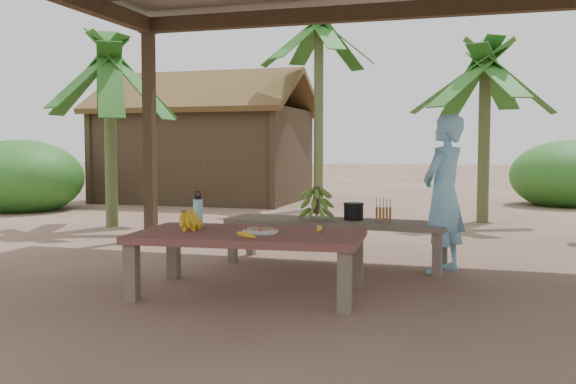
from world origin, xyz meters
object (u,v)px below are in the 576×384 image
(plate, at_px, (260,231))
(water_flask, at_px, (198,212))
(ripe_banana_bunch, at_px, (184,219))
(bench, at_px, (336,226))
(cooking_pot, at_px, (354,212))
(work_table, at_px, (249,240))
(woman, at_px, (444,194))

(plate, relative_size, water_flask, 0.93)
(ripe_banana_bunch, xyz_separation_m, plate, (0.68, -0.04, -0.07))
(bench, height_order, cooking_pot, cooking_pot)
(water_flask, bearing_deg, ripe_banana_bunch, -95.87)
(work_table, height_order, ripe_banana_bunch, ripe_banana_bunch)
(ripe_banana_bunch, distance_m, plate, 0.68)
(work_table, relative_size, plate, 6.63)
(bench, height_order, water_flask, water_flask)
(woman, bearing_deg, cooking_pot, -75.23)
(work_table, height_order, cooking_pot, cooking_pot)
(ripe_banana_bunch, xyz_separation_m, woman, (2.01, 1.37, 0.15))
(plate, height_order, water_flask, water_flask)
(bench, xyz_separation_m, cooking_pot, (0.17, 0.06, 0.14))
(work_table, distance_m, plate, 0.15)
(work_table, bearing_deg, bench, 70.36)
(woman, bearing_deg, bench, -70.43)
(work_table, bearing_deg, woman, 38.60)
(cooking_pot, bearing_deg, bench, -160.61)
(woman, bearing_deg, plate, -18.71)
(cooking_pot, bearing_deg, work_table, -110.44)
(bench, height_order, ripe_banana_bunch, ripe_banana_bunch)
(work_table, xyz_separation_m, plate, (0.11, -0.05, 0.08))
(bench, xyz_separation_m, plate, (-0.28, -1.50, 0.12))
(bench, relative_size, plate, 7.92)
(plate, height_order, woman, woman)
(ripe_banana_bunch, height_order, water_flask, water_flask)
(bench, bearing_deg, ripe_banana_bunch, -119.11)
(plate, bearing_deg, woman, 46.55)
(plate, bearing_deg, water_flask, 157.99)
(ripe_banana_bunch, relative_size, woman, 0.19)
(cooking_pot, bearing_deg, water_flask, -130.41)
(cooking_pot, bearing_deg, ripe_banana_bunch, -126.48)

